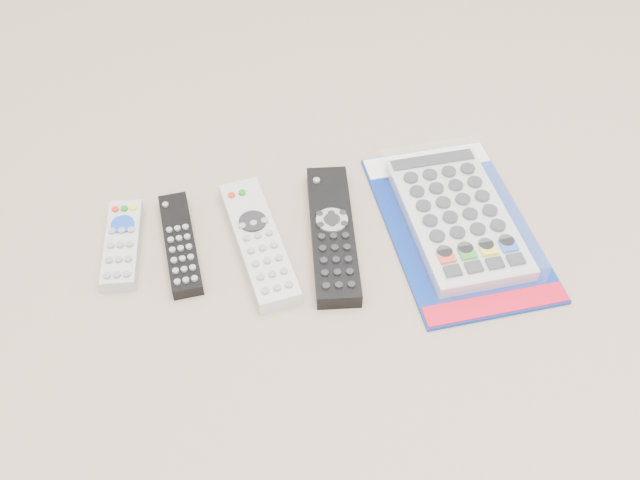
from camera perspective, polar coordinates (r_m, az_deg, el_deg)
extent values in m
plane|color=tan|center=(0.87, -0.72, -0.99)|extent=(5.00, 5.00, 0.00)
cube|color=#ABABAD|center=(0.90, -15.51, -0.34)|extent=(0.06, 0.14, 0.02)
cylinder|color=#183FB7|center=(0.91, -15.52, 1.23)|extent=(0.03, 0.03, 0.00)
cube|color=black|center=(0.89, -11.13, -0.25)|extent=(0.04, 0.16, 0.02)
cube|color=silver|center=(0.87, -4.95, -0.11)|extent=(0.07, 0.21, 0.02)
cylinder|color=black|center=(0.88, -5.41, 1.51)|extent=(0.04, 0.04, 0.00)
cube|color=black|center=(0.88, 1.00, 0.57)|extent=(0.09, 0.22, 0.02)
cylinder|color=silver|center=(0.88, 0.96, 1.61)|extent=(0.05, 0.05, 0.00)
cube|color=navy|center=(0.91, 10.89, 1.11)|extent=(0.18, 0.29, 0.01)
cube|color=white|center=(0.99, 8.53, 6.29)|extent=(0.17, 0.04, 0.00)
cube|color=red|center=(0.84, 13.88, -5.00)|extent=(0.17, 0.03, 0.00)
cube|color=silver|center=(0.91, 10.90, 1.79)|extent=(0.12, 0.22, 0.02)
cube|color=white|center=(0.90, 10.97, 2.13)|extent=(0.14, 0.24, 0.03)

